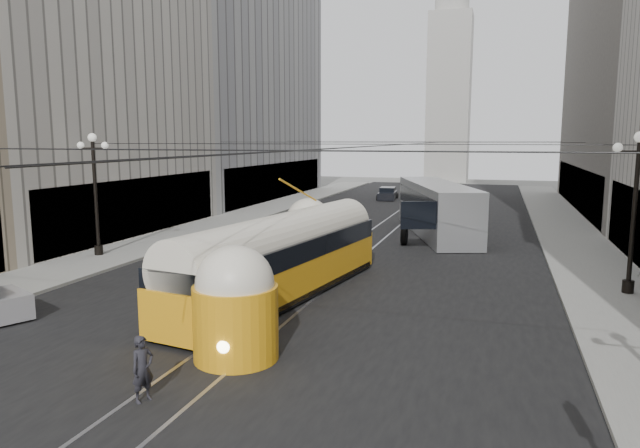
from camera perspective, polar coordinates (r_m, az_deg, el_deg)
The scene contains 15 objects.
road at distance 40.46m, azimuth 6.56°, elevation -0.40°, with size 20.00×85.00×0.02m, color black.
sidewalk_left at distance 47.40m, azimuth -7.00°, elevation 0.99°, with size 4.00×72.00×0.15m, color gray.
sidewalk_right at distance 43.45m, azimuth 23.21°, elevation -0.33°, with size 4.00×72.00×0.15m, color gray.
rail_left at distance 40.61m, azimuth 5.53°, elevation -0.36°, with size 0.12×85.00×0.04m, color gray.
rail_right at distance 40.33m, azimuth 7.61°, elevation -0.45°, with size 0.12×85.00×0.04m, color gray.
building_left_far at distance 61.81m, azimuth -9.49°, elevation 15.91°, with size 12.60×28.60×28.60m.
distant_tower at distance 87.53m, azimuth 12.84°, elevation 14.03°, with size 6.00×6.00×31.36m.
lamppost_left_mid at distance 31.99m, azimuth -21.57°, elevation 3.46°, with size 1.86×0.44×6.37m.
lamppost_right_mid at distance 25.41m, azimuth 28.96°, elevation 1.83°, with size 1.86×0.44×6.37m.
catenary at distance 38.97m, azimuth 6.60°, elevation 7.94°, with size 25.00×72.00×0.23m.
streetcar at distance 22.44m, azimuth -3.81°, elevation -3.32°, with size 4.51×15.18×3.35m.
city_bus at distance 38.18m, azimuth 11.55°, elevation 1.73°, with size 6.78×13.69×3.35m.
sedan_white_far at distance 48.12m, azimuth 11.31°, elevation 1.62°, with size 2.48×4.41×1.31m.
sedan_dark_far at distance 59.49m, azimuth 6.77°, elevation 3.00°, with size 2.03×4.22×1.29m.
pedestrian_crossing_a at distance 14.61m, azimuth -17.31°, elevation -13.66°, with size 0.59×0.39×1.63m, color black.
Camera 1 is at (7.49, -6.77, 6.23)m, focal length 32.00 mm.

